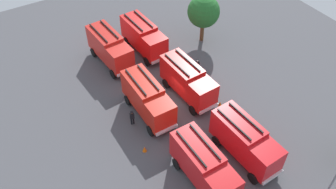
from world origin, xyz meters
name	(u,v)px	position (x,y,z in m)	size (l,w,h in m)	color
ground_plane	(168,104)	(0.00, 0.00, 0.00)	(56.22, 56.22, 0.00)	#4C4C51
fire_truck_0	(110,47)	(-9.56, -2.05, 2.15)	(7.34, 3.11, 3.88)	red
fire_truck_1	(148,98)	(0.02, -2.38, 2.15)	(7.21, 2.79, 3.88)	red
fire_truck_2	(204,166)	(9.45, -2.30, 2.15)	(7.20, 2.76, 3.88)	red
fire_truck_3	(144,36)	(-9.43, 2.36, 2.15)	(7.30, 3.02, 3.88)	red
fire_truck_4	(188,80)	(-0.12, 2.51, 2.15)	(7.30, 3.02, 3.88)	red
fire_truck_5	(245,140)	(9.20, 2.38, 2.15)	(7.30, 3.02, 3.88)	red
firefighter_0	(197,65)	(-2.70, 5.61, 0.95)	(0.36, 0.47, 1.70)	black
firefighter_1	(191,130)	(4.95, -0.48, 0.99)	(0.48, 0.38, 1.75)	black
firefighter_2	(124,47)	(-10.18, -0.04, 1.00)	(0.47, 0.34, 1.77)	black
firefighter_3	(160,94)	(-0.87, -0.51, 0.99)	(0.47, 0.46, 1.75)	black
firefighter_4	(132,117)	(0.50, -4.47, 0.99)	(0.32, 0.46, 1.76)	black
tree_0	(204,12)	(-7.56, 9.73, 4.13)	(3.96, 3.96, 6.15)	brown
traffic_cone_0	(220,104)	(3.13, 4.48, 0.29)	(0.41, 0.41, 0.59)	#F2600C
traffic_cone_1	(145,149)	(4.08, -5.09, 0.30)	(0.41, 0.41, 0.59)	#F2600C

